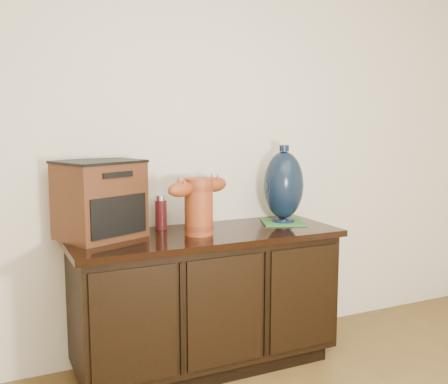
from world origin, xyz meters
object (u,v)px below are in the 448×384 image
terracotta_vessel (199,203)px  lamp_base (284,185)px  spray_can (161,213)px  sideboard (206,299)px  tv_radio (100,199)px

terracotta_vessel → lamp_base: 0.58m
terracotta_vessel → lamp_base: lamp_base is taller
lamp_base → spray_can: (-0.71, 0.13, -0.13)m
spray_can → sideboard: bearing=-45.7°
sideboard → terracotta_vessel: terracotta_vessel is taller
spray_can → lamp_base: bearing=-10.5°
sideboard → lamp_base: size_ratio=3.26×
lamp_base → tv_radio: bearing=176.8°
tv_radio → spray_can: size_ratio=2.59×
sideboard → tv_radio: tv_radio is taller
terracotta_vessel → spray_can: (-0.14, 0.22, -0.08)m
terracotta_vessel → tv_radio: 0.50m
sideboard → spray_can: 0.53m
sideboard → lamp_base: bearing=6.4°
tv_radio → lamp_base: lamp_base is taller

